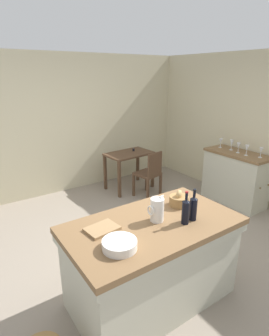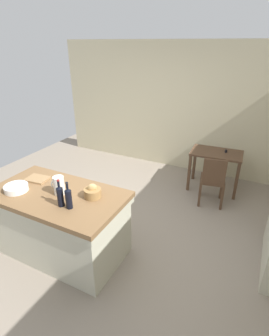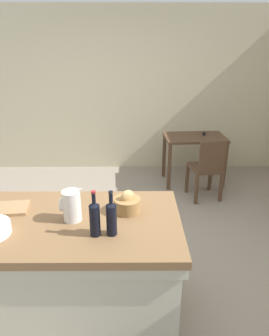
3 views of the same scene
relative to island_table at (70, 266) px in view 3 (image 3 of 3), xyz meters
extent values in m
plane|color=gray|center=(0.38, 0.68, -0.48)|extent=(6.76, 6.76, 0.00)
cube|color=beige|center=(0.38, 3.28, 0.82)|extent=(5.32, 0.12, 2.60)
cube|color=brown|center=(0.00, 0.00, 0.38)|extent=(1.67, 0.93, 0.06)
cube|color=#BCBAA3|center=(0.00, 0.00, 0.31)|extent=(1.65, 0.91, 0.08)
cube|color=#BCBAA3|center=(0.00, 0.00, -0.06)|extent=(1.59, 0.85, 0.84)
cube|color=#513826|center=(1.42, 2.59, 0.25)|extent=(0.93, 0.62, 0.04)
cube|color=#513826|center=(1.02, 2.32, -0.13)|extent=(0.05, 0.05, 0.71)
cube|color=#513826|center=(1.85, 2.37, -0.13)|extent=(0.05, 0.05, 0.71)
cube|color=#513826|center=(0.99, 2.81, -0.13)|extent=(0.05, 0.05, 0.71)
cube|color=#513826|center=(1.82, 2.86, -0.13)|extent=(0.05, 0.05, 0.71)
cylinder|color=black|center=(1.57, 2.65, 0.29)|extent=(0.04, 0.04, 0.05)
cube|color=#513826|center=(1.49, 2.08, -0.03)|extent=(0.47, 0.47, 0.04)
cube|color=#513826|center=(1.53, 1.90, 0.20)|extent=(0.36, 0.10, 0.42)
cube|color=#513826|center=(1.63, 2.29, -0.27)|extent=(0.05, 0.05, 0.43)
cube|color=#513826|center=(1.28, 2.22, -0.27)|extent=(0.05, 0.05, 0.43)
cube|color=#513826|center=(1.70, 1.93, -0.27)|extent=(0.05, 0.05, 0.43)
cube|color=#513826|center=(1.35, 1.86, -0.27)|extent=(0.05, 0.05, 0.43)
cylinder|color=silver|center=(0.05, 0.01, 0.53)|extent=(0.13, 0.13, 0.23)
cone|color=silver|center=(0.11, 0.01, 0.65)|extent=(0.07, 0.04, 0.06)
torus|color=silver|center=(-0.02, 0.01, 0.54)|extent=(0.02, 0.10, 0.10)
cylinder|color=olive|center=(0.45, 0.13, 0.47)|extent=(0.20, 0.20, 0.11)
ellipsoid|color=tan|center=(0.45, 0.13, 0.54)|extent=(0.13, 0.11, 0.10)
cube|color=#99754C|center=(-0.46, 0.15, 0.43)|extent=(0.31, 0.24, 0.02)
cylinder|color=black|center=(0.35, -0.17, 0.52)|extent=(0.07, 0.07, 0.22)
cone|color=black|center=(0.35, -0.17, 0.64)|extent=(0.07, 0.07, 0.03)
cylinder|color=black|center=(0.35, -0.17, 0.70)|extent=(0.03, 0.03, 0.08)
cylinder|color=black|center=(0.35, -0.17, 0.73)|extent=(0.03, 0.03, 0.01)
cylinder|color=black|center=(0.24, -0.18, 0.52)|extent=(0.07, 0.07, 0.22)
cone|color=black|center=(0.24, -0.18, 0.65)|extent=(0.07, 0.07, 0.03)
cylinder|color=black|center=(0.24, -0.18, 0.70)|extent=(0.03, 0.03, 0.08)
cylinder|color=maroon|center=(0.24, -0.18, 0.73)|extent=(0.03, 0.03, 0.01)
camera|label=1|loc=(-1.44, -1.81, 1.75)|focal=29.56mm
camera|label=2|loc=(2.07, -2.00, 2.06)|focal=28.03mm
camera|label=3|loc=(0.49, -1.96, 1.63)|focal=33.66mm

